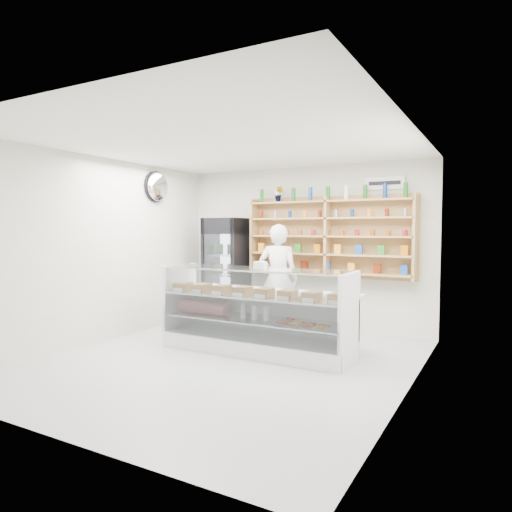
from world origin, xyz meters
The scene contains 8 objects.
room centered at (0.00, 0.00, 1.40)m, with size 5.00×5.00×5.00m.
display_counter centered at (0.09, 0.62, 0.33)m, with size 2.72×0.81×1.18m.
shop_worker centered at (-0.18, 1.86, 0.90)m, with size 0.66×0.43×1.81m, color silver.
drinks_cooler centered at (-1.37, 2.13, 0.96)m, with size 0.72×0.70×1.92m.
wall_shelving centered at (0.50, 2.34, 1.59)m, with size 2.84×0.28×1.33m.
potted_plant centered at (-0.41, 2.34, 2.33)m, with size 0.15×0.12×0.27m, color #1E6626.
security_mirror centered at (-2.17, 1.20, 2.45)m, with size 0.15×0.50×0.50m, color silver.
wall_sign centered at (1.40, 2.47, 2.45)m, with size 0.62×0.03×0.20m, color white.
Camera 1 is at (3.13, -4.90, 1.72)m, focal length 32.00 mm.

